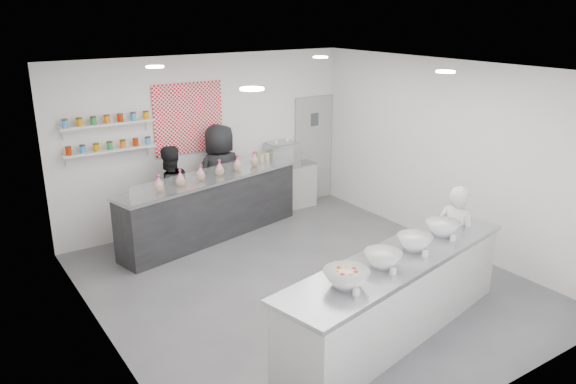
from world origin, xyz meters
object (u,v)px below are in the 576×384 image
object	(u,v)px
back_bar	(212,208)
woman_prep	(455,239)
staff_right	(221,177)
prep_counter	(396,295)
espresso_machine	(282,155)
staff_left	(170,194)
espresso_ledge	(288,187)

from	to	relation	value
back_bar	woman_prep	bearing A→B (deg)	-73.91
staff_right	woman_prep	bearing A→B (deg)	107.84
prep_counter	woman_prep	xyz separation A→B (m)	(1.44, 0.37, 0.26)
espresso_machine	staff_left	distance (m)	2.37
espresso_machine	woman_prep	world-z (taller)	woman_prep
woman_prep	staff_left	xyz separation A→B (m)	(-2.53, 3.84, 0.05)
prep_counter	espresso_ledge	distance (m)	4.59
staff_right	staff_left	bearing A→B (deg)	-4.60
espresso_machine	espresso_ledge	bearing A→B (deg)	0.00
prep_counter	woman_prep	distance (m)	1.51
espresso_ledge	staff_right	distance (m)	1.61
back_bar	espresso_machine	size ratio (longest dim) A/B	5.82
staff_left	staff_right	xyz separation A→B (m)	(0.95, 0.00, 0.13)
woman_prep	staff_left	distance (m)	4.60
back_bar	espresso_ledge	distance (m)	1.94
staff_left	staff_right	bearing A→B (deg)	175.27
espresso_machine	staff_right	xyz separation A→B (m)	(-1.39, -0.18, -0.16)
back_bar	staff_right	xyz separation A→B (m)	(0.35, 0.33, 0.40)
woman_prep	prep_counter	bearing A→B (deg)	92.47
back_bar	staff_right	distance (m)	0.63
espresso_machine	staff_left	xyz separation A→B (m)	(-2.34, -0.18, -0.29)
staff_left	back_bar	bearing A→B (deg)	146.71
woman_prep	staff_left	bearing A→B (deg)	21.66
espresso_ledge	staff_right	bearing A→B (deg)	-173.26
prep_counter	woman_prep	size ratio (longest dim) A/B	2.40
prep_counter	espresso_ledge	world-z (taller)	prep_counter
espresso_ledge	staff_left	size ratio (longest dim) A/B	0.72
back_bar	espresso_ledge	bearing A→B (deg)	2.33
prep_counter	espresso_machine	distance (m)	4.59
staff_right	back_bar	bearing A→B (deg)	38.25
woman_prep	staff_left	world-z (taller)	staff_left
espresso_machine	staff_left	bearing A→B (deg)	-175.61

